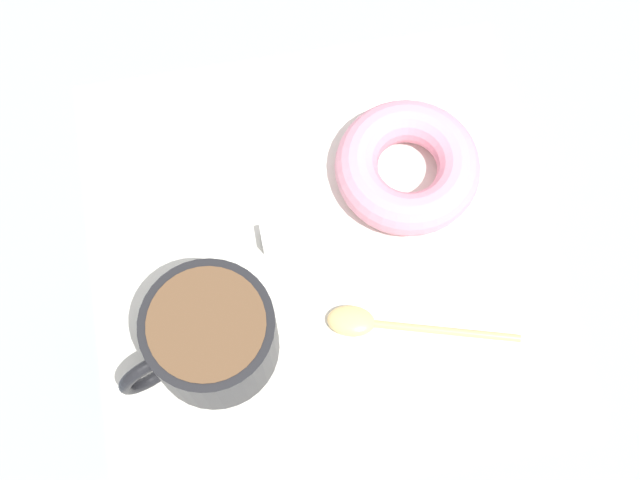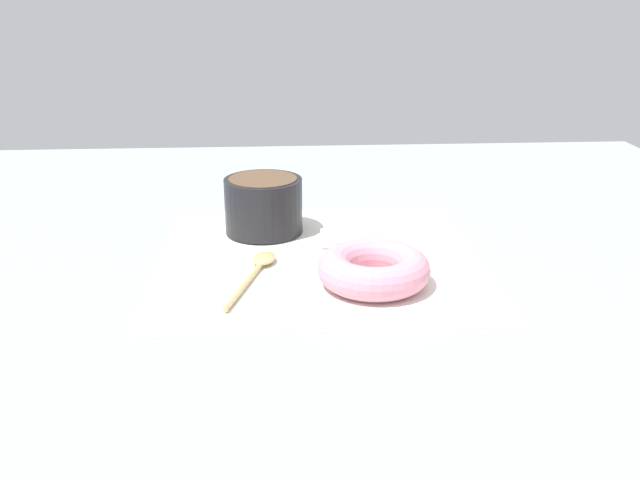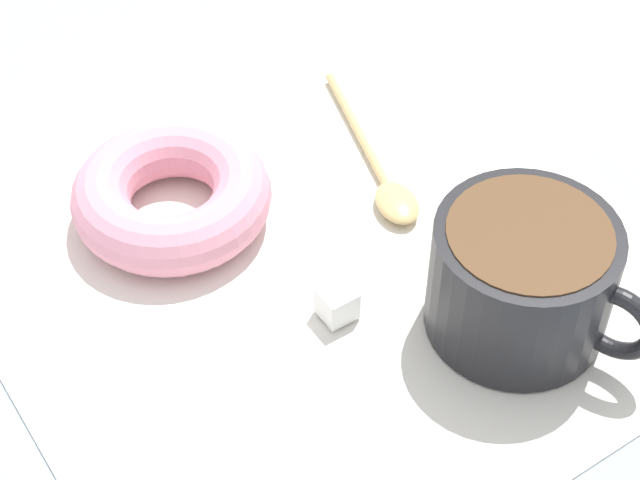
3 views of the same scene
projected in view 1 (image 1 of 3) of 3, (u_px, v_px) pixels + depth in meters
The scene contains 6 objects.
ground_plane at pixel (350, 221), 71.41cm from camera, with size 120.00×120.00×2.00cm, color #99A8B7.
napkin at pixel (320, 250), 69.35cm from camera, with size 35.59×35.59×0.30cm, color white.
coffee_cup at pixel (209, 336), 63.19cm from camera, with size 9.42×11.73×6.75cm.
donut at pixel (407, 167), 69.78cm from camera, with size 11.45×11.45×3.39cm, color pink.
spoon at pixel (380, 324), 66.71cm from camera, with size 5.43×14.37×0.90cm.
sugar_cube at pixel (273, 238), 68.56cm from camera, with size 1.81×1.81×1.81cm, color white.
Camera 1 is at (-25.33, 6.95, 65.47)cm, focal length 50.00 mm.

